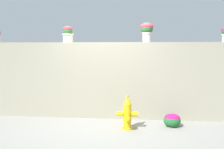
% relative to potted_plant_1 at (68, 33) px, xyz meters
% --- Properties ---
extents(ground_plane, '(24.00, 24.00, 0.00)m').
position_rel_potted_plant_1_xyz_m(ground_plane, '(0.97, -1.03, -2.14)').
color(ground_plane, gray).
extents(stone_wall, '(6.66, 0.34, 1.91)m').
position_rel_potted_plant_1_xyz_m(stone_wall, '(0.97, -0.01, -1.18)').
color(stone_wall, gray).
rests_on(stone_wall, ground).
extents(potted_plant_1, '(0.29, 0.29, 0.41)m').
position_rel_potted_plant_1_xyz_m(potted_plant_1, '(0.00, 0.00, 0.00)').
color(potted_plant_1, '#E9E5C3').
rests_on(potted_plant_1, stone_wall).
extents(potted_plant_2, '(0.31, 0.31, 0.48)m').
position_rel_potted_plant_1_xyz_m(potted_plant_2, '(1.99, -0.05, 0.08)').
color(potted_plant_2, beige).
rests_on(potted_plant_2, stone_wall).
extents(fire_hydrant, '(0.47, 0.37, 0.75)m').
position_rel_potted_plant_1_xyz_m(fire_hydrant, '(1.56, -0.94, -1.81)').
color(fire_hydrant, gold).
rests_on(fire_hydrant, ground).
extents(flower_bush_left, '(0.38, 0.34, 0.31)m').
position_rel_potted_plant_1_xyz_m(flower_bush_left, '(2.56, -0.68, -1.98)').
color(flower_bush_left, '#225F2D').
rests_on(flower_bush_left, ground).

